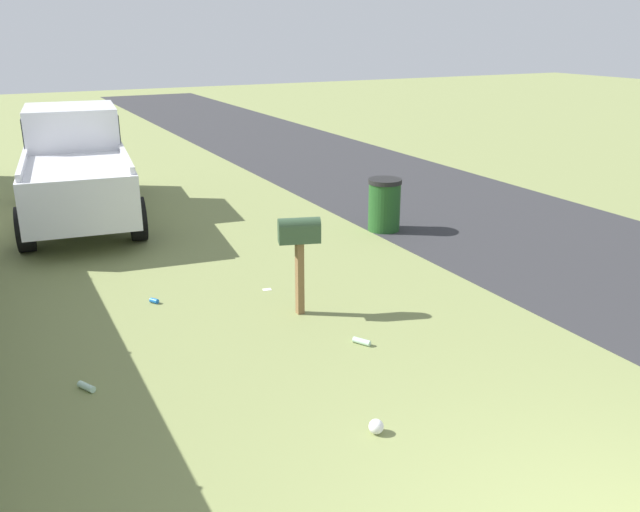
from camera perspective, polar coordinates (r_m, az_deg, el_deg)
name	(u,v)px	position (r m, az deg, el deg)	size (l,w,h in m)	color
road_asphalt	(556,243)	(12.18, 19.61, 1.03)	(60.00, 5.00, 0.01)	#2D2D30
mailbox	(299,237)	(8.35, -1.79, 1.61)	(0.35, 0.56, 1.29)	brown
pickup_truck	(76,161)	(13.78, -20.25, 7.70)	(5.70, 2.59, 2.09)	silver
trash_bin	(384,205)	(12.18, 5.55, 4.41)	(0.61, 0.61, 0.96)	#1E4C1E
litter_bag_near_hydrant	(376,427)	(6.31, 4.85, -14.39)	(0.14, 0.14, 0.14)	silver
litter_bottle_far_scatter	(362,341)	(7.90, 3.60, -7.33)	(0.07, 0.07, 0.22)	#B2D8BF
litter_wrapper_by_mailbox	(267,289)	(9.50, -4.57, -2.88)	(0.12, 0.08, 0.01)	silver
litter_can_midfield_a	(154,301)	(9.28, -14.05, -3.75)	(0.07, 0.07, 0.12)	blue
litter_bottle_midfield_b	(86,387)	(7.37, -19.42, -10.54)	(0.07, 0.07, 0.22)	#B2D8BF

